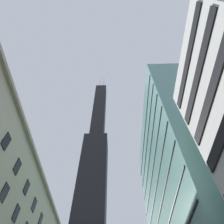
# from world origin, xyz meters

# --- Properties ---
(dark_skyscraper) EXTENTS (23.23, 23.23, 216.32)m
(dark_skyscraper) POSITION_xyz_m (-10.25, 90.04, 63.25)
(dark_skyscraper) COLOR black
(dark_skyscraper) RESTS_ON ground
(glass_office_midrise) EXTENTS (15.22, 33.53, 45.14)m
(glass_office_midrise) POSITION_xyz_m (18.56, 23.98, 22.57)
(glass_office_midrise) COLOR slate
(glass_office_midrise) RESTS_ON ground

